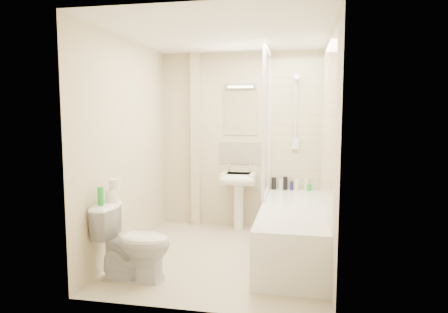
# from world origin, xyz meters

# --- Properties ---
(floor) EXTENTS (2.50, 2.50, 0.00)m
(floor) POSITION_xyz_m (0.00, 0.00, 0.00)
(floor) COLOR beige
(floor) RESTS_ON ground
(wall_back) EXTENTS (2.20, 0.02, 2.40)m
(wall_back) POSITION_xyz_m (0.00, 1.25, 1.20)
(wall_back) COLOR beige
(wall_back) RESTS_ON ground
(wall_left) EXTENTS (0.02, 2.50, 2.40)m
(wall_left) POSITION_xyz_m (-1.10, 0.00, 1.20)
(wall_left) COLOR beige
(wall_left) RESTS_ON ground
(wall_right) EXTENTS (0.02, 2.50, 2.40)m
(wall_right) POSITION_xyz_m (1.10, 0.00, 1.20)
(wall_right) COLOR beige
(wall_right) RESTS_ON ground
(ceiling) EXTENTS (2.20, 2.50, 0.02)m
(ceiling) POSITION_xyz_m (0.00, 0.00, 2.40)
(ceiling) COLOR white
(ceiling) RESTS_ON wall_back
(tile_back) EXTENTS (0.70, 0.01, 1.75)m
(tile_back) POSITION_xyz_m (0.75, 1.24, 1.42)
(tile_back) COLOR beige
(tile_back) RESTS_ON wall_back
(tile_right) EXTENTS (0.01, 2.10, 1.75)m
(tile_right) POSITION_xyz_m (1.09, 0.20, 1.42)
(tile_right) COLOR beige
(tile_right) RESTS_ON wall_right
(pipe_boxing) EXTENTS (0.12, 0.12, 2.40)m
(pipe_boxing) POSITION_xyz_m (-0.62, 1.19, 1.20)
(pipe_boxing) COLOR beige
(pipe_boxing) RESTS_ON ground
(splashback) EXTENTS (0.60, 0.02, 0.30)m
(splashback) POSITION_xyz_m (0.01, 1.24, 1.03)
(splashback) COLOR beige
(splashback) RESTS_ON wall_back
(mirror) EXTENTS (0.46, 0.01, 0.60)m
(mirror) POSITION_xyz_m (0.01, 1.24, 1.58)
(mirror) COLOR white
(mirror) RESTS_ON wall_back
(strip_light) EXTENTS (0.42, 0.07, 0.07)m
(strip_light) POSITION_xyz_m (0.01, 1.22, 1.95)
(strip_light) COLOR silver
(strip_light) RESTS_ON wall_back
(bathtub) EXTENTS (0.70, 2.10, 0.55)m
(bathtub) POSITION_xyz_m (0.75, 0.20, 0.29)
(bathtub) COLOR white
(bathtub) RESTS_ON ground
(shower_screen) EXTENTS (0.04, 0.92, 1.80)m
(shower_screen) POSITION_xyz_m (0.40, 0.80, 1.45)
(shower_screen) COLOR white
(shower_screen) RESTS_ON bathtub
(shower_fixture) EXTENTS (0.10, 0.16, 0.99)m
(shower_fixture) POSITION_xyz_m (0.75, 1.19, 1.55)
(shower_fixture) COLOR white
(shower_fixture) RESTS_ON wall_back
(pedestal_sink) EXTENTS (0.46, 0.44, 0.89)m
(pedestal_sink) POSITION_xyz_m (0.01, 1.01, 0.62)
(pedestal_sink) COLOR white
(pedestal_sink) RESTS_ON ground
(bottle_black_a) EXTENTS (0.06, 0.06, 0.16)m
(bottle_black_a) POSITION_xyz_m (0.47, 1.16, 0.63)
(bottle_black_a) COLOR black
(bottle_black_a) RESTS_ON bathtub
(bottle_white_a) EXTENTS (0.06, 0.06, 0.15)m
(bottle_white_a) POSITION_xyz_m (0.57, 1.16, 0.62)
(bottle_white_a) COLOR silver
(bottle_white_a) RESTS_ON bathtub
(bottle_black_b) EXTENTS (0.06, 0.06, 0.18)m
(bottle_black_b) POSITION_xyz_m (0.63, 1.16, 0.64)
(bottle_black_b) COLOR black
(bottle_black_b) RESTS_ON bathtub
(bottle_blue) EXTENTS (0.04, 0.04, 0.12)m
(bottle_blue) POSITION_xyz_m (0.71, 1.16, 0.61)
(bottle_blue) COLOR navy
(bottle_blue) RESTS_ON bathtub
(bottle_cream) EXTENTS (0.05, 0.05, 0.16)m
(bottle_cream) POSITION_xyz_m (0.78, 1.16, 0.63)
(bottle_cream) COLOR #FAEBC1
(bottle_cream) RESTS_ON bathtub
(bottle_white_b) EXTENTS (0.05, 0.05, 0.15)m
(bottle_white_b) POSITION_xyz_m (0.91, 1.16, 0.63)
(bottle_white_b) COLOR silver
(bottle_white_b) RESTS_ON bathtub
(bottle_green) EXTENTS (0.07, 0.07, 0.09)m
(bottle_green) POSITION_xyz_m (0.93, 1.16, 0.59)
(bottle_green) COLOR green
(bottle_green) RESTS_ON bathtub
(toilet) EXTENTS (0.41, 0.71, 0.72)m
(toilet) POSITION_xyz_m (-0.72, -0.75, 0.36)
(toilet) COLOR white
(toilet) RESTS_ON ground
(toilet_roll_lower) EXTENTS (0.12, 0.12, 0.11)m
(toilet_roll_lower) POSITION_xyz_m (-0.97, -0.68, 0.78)
(toilet_roll_lower) COLOR white
(toilet_roll_lower) RESTS_ON toilet
(toilet_roll_upper) EXTENTS (0.11, 0.11, 0.11)m
(toilet_roll_upper) POSITION_xyz_m (-0.95, -0.64, 0.89)
(toilet_roll_upper) COLOR white
(toilet_roll_upper) RESTS_ON toilet_roll_lower
(green_bottle) EXTENTS (0.06, 0.06, 0.18)m
(green_bottle) POSITION_xyz_m (-1.00, -0.84, 0.81)
(green_bottle) COLOR green
(green_bottle) RESTS_ON toilet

